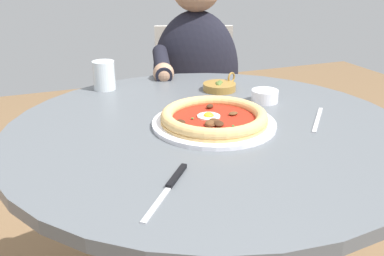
{
  "coord_description": "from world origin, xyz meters",
  "views": [
    {
      "loc": [
        0.89,
        -0.39,
        1.14
      ],
      "look_at": [
        -0.01,
        -0.04,
        0.75
      ],
      "focal_mm": 40.21,
      "sensor_mm": 36.0,
      "label": 1
    }
  ],
  "objects_px": {
    "olive_pan": "(220,86)",
    "dining_table": "(208,185)",
    "ramekin_capers": "(265,96)",
    "fork_utensil": "(318,119)",
    "water_glass": "(104,77)",
    "pizza_on_plate": "(214,119)",
    "steak_knife": "(172,183)",
    "cafe_chair_diner": "(194,102)",
    "diner_person": "(195,119)"
  },
  "relations": [
    {
      "from": "fork_utensil",
      "to": "ramekin_capers",
      "type": "bearing_deg",
      "value": -163.61
    },
    {
      "from": "olive_pan",
      "to": "dining_table",
      "type": "bearing_deg",
      "value": -30.07
    },
    {
      "from": "dining_table",
      "to": "olive_pan",
      "type": "relative_size",
      "value": 8.28
    },
    {
      "from": "steak_knife",
      "to": "olive_pan",
      "type": "height_order",
      "value": "olive_pan"
    },
    {
      "from": "pizza_on_plate",
      "to": "steak_knife",
      "type": "relative_size",
      "value": 1.86
    },
    {
      "from": "ramekin_capers",
      "to": "dining_table",
      "type": "bearing_deg",
      "value": -64.26
    },
    {
      "from": "olive_pan",
      "to": "diner_person",
      "type": "height_order",
      "value": "diner_person"
    },
    {
      "from": "steak_knife",
      "to": "olive_pan",
      "type": "bearing_deg",
      "value": 146.84
    },
    {
      "from": "ramekin_capers",
      "to": "cafe_chair_diner",
      "type": "height_order",
      "value": "cafe_chair_diner"
    },
    {
      "from": "ramekin_capers",
      "to": "steak_knife",
      "type": "bearing_deg",
      "value": -48.58
    },
    {
      "from": "pizza_on_plate",
      "to": "ramekin_capers",
      "type": "height_order",
      "value": "pizza_on_plate"
    },
    {
      "from": "steak_knife",
      "to": "diner_person",
      "type": "distance_m",
      "value": 1.05
    },
    {
      "from": "steak_knife",
      "to": "cafe_chair_diner",
      "type": "distance_m",
      "value": 1.18
    },
    {
      "from": "olive_pan",
      "to": "water_glass",
      "type": "bearing_deg",
      "value": -113.05
    },
    {
      "from": "pizza_on_plate",
      "to": "ramekin_capers",
      "type": "bearing_deg",
      "value": 118.62
    },
    {
      "from": "water_glass",
      "to": "diner_person",
      "type": "relative_size",
      "value": 0.08
    },
    {
      "from": "steak_knife",
      "to": "fork_utensil",
      "type": "bearing_deg",
      "value": 111.32
    },
    {
      "from": "fork_utensil",
      "to": "diner_person",
      "type": "xyz_separation_m",
      "value": [
        -0.75,
        -0.03,
        -0.26
      ]
    },
    {
      "from": "water_glass",
      "to": "cafe_chair_diner",
      "type": "height_order",
      "value": "cafe_chair_diner"
    },
    {
      "from": "dining_table",
      "to": "fork_utensil",
      "type": "relative_size",
      "value": 7.01
    },
    {
      "from": "dining_table",
      "to": "steak_knife",
      "type": "distance_m",
      "value": 0.35
    },
    {
      "from": "steak_knife",
      "to": "ramekin_capers",
      "type": "distance_m",
      "value": 0.53
    },
    {
      "from": "water_glass",
      "to": "ramekin_capers",
      "type": "xyz_separation_m",
      "value": [
        0.29,
        0.4,
        -0.02
      ]
    },
    {
      "from": "water_glass",
      "to": "diner_person",
      "type": "xyz_separation_m",
      "value": [
        -0.29,
        0.42,
        -0.3
      ]
    },
    {
      "from": "water_glass",
      "to": "ramekin_capers",
      "type": "bearing_deg",
      "value": 54.13
    },
    {
      "from": "pizza_on_plate",
      "to": "olive_pan",
      "type": "height_order",
      "value": "olive_pan"
    },
    {
      "from": "dining_table",
      "to": "fork_utensil",
      "type": "xyz_separation_m",
      "value": [
        0.07,
        0.27,
        0.17
      ]
    },
    {
      "from": "ramekin_capers",
      "to": "diner_person",
      "type": "distance_m",
      "value": 0.64
    },
    {
      "from": "ramekin_capers",
      "to": "diner_person",
      "type": "xyz_separation_m",
      "value": [
        -0.58,
        0.02,
        -0.28
      ]
    },
    {
      "from": "olive_pan",
      "to": "fork_utensil",
      "type": "xyz_separation_m",
      "value": [
        0.32,
        0.12,
        -0.01
      ]
    },
    {
      "from": "pizza_on_plate",
      "to": "fork_utensil",
      "type": "relative_size",
      "value": 2.14
    },
    {
      "from": "fork_utensil",
      "to": "cafe_chair_diner",
      "type": "distance_m",
      "value": 0.91
    },
    {
      "from": "water_glass",
      "to": "olive_pan",
      "type": "relative_size",
      "value": 0.73
    },
    {
      "from": "water_glass",
      "to": "olive_pan",
      "type": "xyz_separation_m",
      "value": [
        0.14,
        0.32,
        -0.03
      ]
    },
    {
      "from": "ramekin_capers",
      "to": "fork_utensil",
      "type": "xyz_separation_m",
      "value": [
        0.17,
        0.05,
        -0.02
      ]
    },
    {
      "from": "steak_knife",
      "to": "fork_utensil",
      "type": "distance_m",
      "value": 0.48
    },
    {
      "from": "steak_knife",
      "to": "diner_person",
      "type": "relative_size",
      "value": 0.14
    },
    {
      "from": "steak_knife",
      "to": "ramekin_capers",
      "type": "height_order",
      "value": "ramekin_capers"
    },
    {
      "from": "pizza_on_plate",
      "to": "steak_knife",
      "type": "xyz_separation_m",
      "value": [
        0.24,
        -0.19,
        -0.01
      ]
    },
    {
      "from": "steak_knife",
      "to": "olive_pan",
      "type": "xyz_separation_m",
      "value": [
        -0.5,
        0.32,
        0.01
      ]
    },
    {
      "from": "steak_knife",
      "to": "ramekin_capers",
      "type": "bearing_deg",
      "value": 131.42
    },
    {
      "from": "fork_utensil",
      "to": "pizza_on_plate",
      "type": "bearing_deg",
      "value": -103.44
    },
    {
      "from": "ramekin_capers",
      "to": "water_glass",
      "type": "bearing_deg",
      "value": -125.87
    },
    {
      "from": "fork_utensil",
      "to": "diner_person",
      "type": "relative_size",
      "value": 0.13
    },
    {
      "from": "steak_knife",
      "to": "fork_utensil",
      "type": "relative_size",
      "value": 1.15
    },
    {
      "from": "water_glass",
      "to": "fork_utensil",
      "type": "xyz_separation_m",
      "value": [
        0.46,
        0.45,
        -0.04
      ]
    },
    {
      "from": "dining_table",
      "to": "ramekin_capers",
      "type": "xyz_separation_m",
      "value": [
        -0.1,
        0.22,
        0.19
      ]
    },
    {
      "from": "pizza_on_plate",
      "to": "steak_knife",
      "type": "distance_m",
      "value": 0.3
    },
    {
      "from": "dining_table",
      "to": "diner_person",
      "type": "bearing_deg",
      "value": 160.73
    },
    {
      "from": "dining_table",
      "to": "steak_knife",
      "type": "relative_size",
      "value": 6.11
    }
  ]
}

